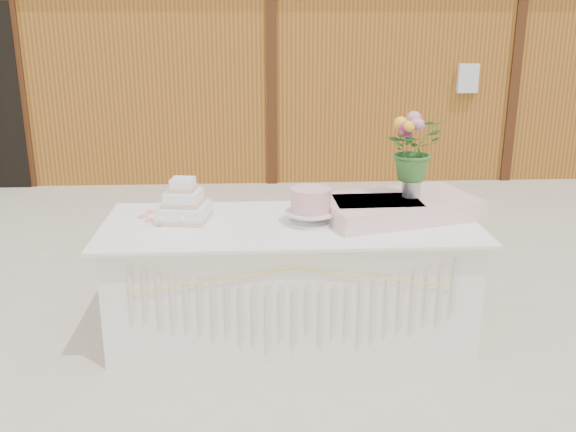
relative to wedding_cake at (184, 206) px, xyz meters
name	(u,v)px	position (x,y,z in m)	size (l,w,h in m)	color
ground	(290,331)	(0.68, -0.09, -0.86)	(80.00, 80.00, 0.00)	beige
barn	(267,41)	(0.67, 5.90, 0.81)	(12.60, 4.60, 3.30)	#A46222
cake_table	(290,278)	(0.68, -0.10, -0.48)	(2.40, 1.00, 0.77)	white
wedding_cake	(184,206)	(0.00, 0.00, 0.00)	(0.36, 0.36, 0.28)	white
pink_cake_stand	(311,204)	(0.81, -0.12, 0.04)	(0.32, 0.32, 0.23)	white
satin_runner	(398,207)	(1.40, 0.01, -0.03)	(1.00, 0.58, 0.13)	beige
flower_vase	(412,184)	(1.49, 0.03, 0.11)	(0.12, 0.12, 0.16)	#ADADB2
bouquet	(414,142)	(1.49, 0.03, 0.40)	(0.36, 0.32, 0.40)	#356B2B
loose_flowers	(143,219)	(-0.27, 0.00, -0.08)	(0.15, 0.37, 0.02)	pink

